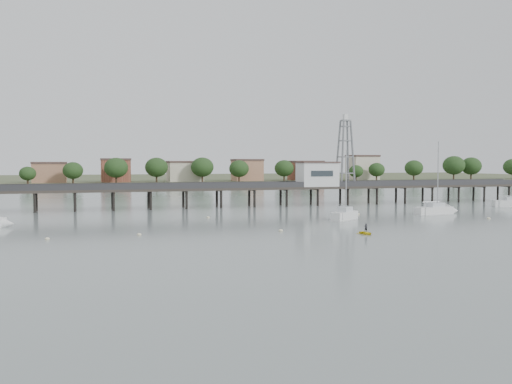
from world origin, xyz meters
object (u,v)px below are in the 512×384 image
(yellow_dinghy, at_px, (366,234))
(sailboat_c, at_px, (348,215))
(sailboat_d, at_px, (441,210))
(lattice_tower, at_px, (345,153))
(pier, at_px, (202,189))

(yellow_dinghy, bearing_deg, sailboat_c, 67.60)
(sailboat_d, bearing_deg, lattice_tower, 98.44)
(sailboat_d, distance_m, yellow_dinghy, 34.21)
(pier, height_order, yellow_dinghy, pier)
(pier, relative_size, sailboat_c, 12.81)
(pier, bearing_deg, sailboat_d, -33.88)
(sailboat_d, xyz_separation_m, yellow_dinghy, (-26.42, -21.72, -0.64))
(lattice_tower, relative_size, sailboat_d, 1.15)
(pier, bearing_deg, sailboat_c, -58.48)
(sailboat_c, relative_size, sailboat_d, 0.87)
(pier, xyz_separation_m, sailboat_d, (37.96, -25.49, -3.15))
(sailboat_c, distance_m, sailboat_d, 20.41)
(lattice_tower, bearing_deg, pier, -180.00)
(pier, distance_m, sailboat_c, 34.34)
(sailboat_c, bearing_deg, sailboat_d, -26.52)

